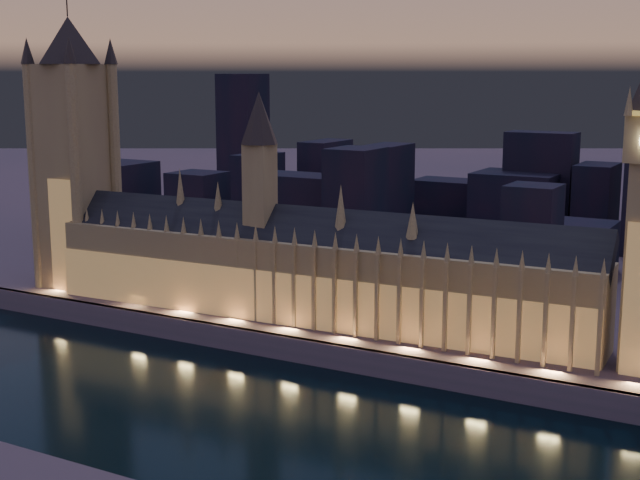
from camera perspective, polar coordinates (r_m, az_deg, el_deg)
The scene contains 6 objects.
ground_plane at distance 261.98m, azimuth -6.96°, elevation -10.07°, with size 2000.00×2000.00×0.00m, color black.
north_bank at distance 736.80m, azimuth 17.66°, elevation 3.30°, with size 2000.00×960.00×8.00m, color #3F3843.
embankment_wall at distance 292.77m, azimuth -2.21°, elevation -6.91°, with size 2000.00×2.50×8.00m, color #4B4857.
palace_of_westminster at distance 306.11m, azimuth -0.84°, elevation -1.78°, with size 202.00×28.93×78.00m.
victoria_tower at distance 364.98m, azimuth -15.49°, elevation 6.19°, with size 31.68×31.68×117.53m.
city_backdrop at distance 461.74m, azimuth 14.90°, elevation 2.65°, with size 460.47×215.63×83.37m.
Camera 1 is at (146.18, -196.70, 92.59)m, focal length 50.00 mm.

